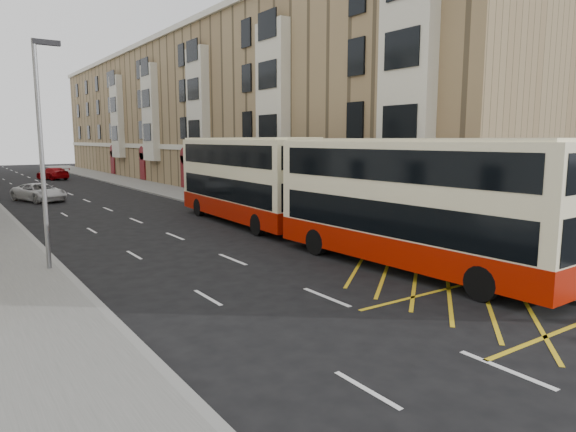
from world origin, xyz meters
TOP-DOWN VIEW (x-y plane):
  - ground at (0.00, 0.00)m, footprint 200.00×200.00m
  - pavement_right at (8.00, 30.00)m, footprint 4.00×120.00m
  - kerb_right at (6.00, 30.00)m, footprint 0.25×120.00m
  - kerb_left at (-6.00, 30.00)m, footprint 0.25×120.00m
  - road_markings at (0.00, 45.00)m, footprint 10.00×110.00m
  - terrace_right at (14.88, 45.38)m, footprint 10.75×79.00m
  - guard_railing at (6.25, 5.75)m, footprint 0.06×6.56m
  - street_lamp_near at (-6.35, 12.00)m, footprint 0.93×0.18m
  - double_decker_front at (4.65, 4.99)m, footprint 3.18×12.11m
  - double_decker_rear at (4.92, 17.65)m, footprint 3.39×12.28m
  - pedestrian_mid at (9.28, 4.83)m, footprint 0.94×0.79m
  - pedestrian_far at (7.17, 1.48)m, footprint 0.98×0.84m
  - white_van at (-3.09, 35.66)m, footprint 3.88×5.52m
  - car_red at (1.85, 58.43)m, footprint 3.43×5.32m

SIDE VIEW (x-z plane):
  - ground at x=0.00m, z-range 0.00..0.00m
  - road_markings at x=0.00m, z-range 0.00..0.01m
  - pavement_right at x=8.00m, z-range 0.00..0.15m
  - kerb_right at x=6.00m, z-range 0.00..0.15m
  - kerb_left at x=-6.00m, z-range 0.00..0.15m
  - white_van at x=-3.09m, z-range 0.00..1.40m
  - car_red at x=1.85m, z-range 0.00..1.44m
  - guard_railing at x=6.25m, z-range 0.35..1.36m
  - pedestrian_far at x=7.17m, z-range 0.15..1.73m
  - pedestrian_mid at x=9.28m, z-range 0.15..1.88m
  - double_decker_front at x=4.65m, z-range 0.04..4.84m
  - double_decker_rear at x=4.92m, z-range 0.04..4.90m
  - street_lamp_near at x=-6.35m, z-range 0.64..8.64m
  - terrace_right at x=14.88m, z-range -0.10..15.15m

